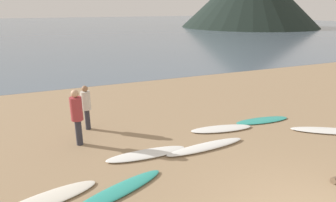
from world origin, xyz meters
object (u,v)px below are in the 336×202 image
(surfboard_0, at_px, (47,199))
(person_1, at_px, (86,104))
(surfboard_1, at_px, (118,191))
(surfboard_2, at_px, (147,154))
(surfboard_3, at_px, (206,147))
(surfboard_6, at_px, (330,131))
(surfboard_5, at_px, (262,120))
(person_0, at_px, (77,113))
(surfboard_4, at_px, (221,129))

(surfboard_0, bearing_deg, person_1, 54.74)
(surfboard_1, height_order, surfboard_2, surfboard_2)
(surfboard_0, height_order, surfboard_3, surfboard_3)
(surfboard_0, bearing_deg, surfboard_6, -12.82)
(surfboard_2, relative_size, surfboard_6, 0.90)
(surfboard_3, bearing_deg, surfboard_0, -172.76)
(surfboard_6, bearing_deg, surfboard_1, -144.88)
(surfboard_5, bearing_deg, person_0, 179.62)
(surfboard_5, bearing_deg, surfboard_3, -155.14)
(surfboard_6, relative_size, person_0, 1.48)
(surfboard_1, height_order, surfboard_3, surfboard_3)
(surfboard_6, distance_m, person_0, 8.24)
(surfboard_3, xyz_separation_m, surfboard_5, (2.96, 1.06, -0.02))
(surfboard_4, height_order, surfboard_5, surfboard_4)
(surfboard_1, distance_m, person_0, 3.01)
(surfboard_1, bearing_deg, surfboard_3, -0.10)
(surfboard_1, height_order, person_0, person_0)
(surfboard_0, distance_m, surfboard_6, 8.84)
(surfboard_2, height_order, person_0, person_0)
(surfboard_0, xyz_separation_m, surfboard_6, (8.83, 0.23, 0.01))
(surfboard_5, relative_size, surfboard_6, 0.83)
(surfboard_1, relative_size, surfboard_4, 1.15)
(surfboard_2, height_order, surfboard_6, surfboard_2)
(surfboard_3, relative_size, person_0, 1.50)
(surfboard_2, bearing_deg, surfboard_6, -6.40)
(surfboard_0, bearing_deg, surfboard_1, -25.89)
(surfboard_3, bearing_deg, surfboard_4, 36.60)
(surfboard_1, xyz_separation_m, surfboard_2, (1.15, 1.38, 0.00))
(surfboard_0, relative_size, person_0, 1.28)
(surfboard_3, xyz_separation_m, surfboard_4, (1.16, 0.96, -0.01))
(surfboard_0, distance_m, surfboard_3, 4.47)
(surfboard_0, distance_m, surfboard_5, 7.60)
(surfboard_4, bearing_deg, surfboard_5, 12.80)
(surfboard_4, xyz_separation_m, person_1, (-4.18, 1.80, 0.87))
(person_0, bearing_deg, surfboard_4, 135.19)
(surfboard_2, relative_size, surfboard_4, 1.07)
(surfboard_1, xyz_separation_m, person_0, (-0.51, 2.80, 0.98))
(surfboard_1, bearing_deg, surfboard_0, 147.24)
(surfboard_2, bearing_deg, person_0, 140.85)
(surfboard_5, height_order, person_0, person_0)
(surfboard_0, xyz_separation_m, person_1, (1.37, 3.59, 0.87))
(surfboard_1, bearing_deg, surfboard_2, 28.92)
(surfboard_3, relative_size, person_1, 1.68)
(surfboard_5, bearing_deg, surfboard_1, -154.44)
(surfboard_0, relative_size, surfboard_6, 0.87)
(surfboard_4, xyz_separation_m, surfboard_6, (3.28, -1.55, 0.00))
(surfboard_2, distance_m, surfboard_6, 6.25)
(surfboard_6, height_order, person_0, person_0)
(surfboard_6, xyz_separation_m, person_1, (-7.46, 3.36, 0.86))
(surfboard_0, bearing_deg, surfboard_5, -0.01)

